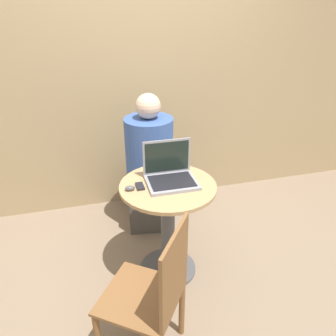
% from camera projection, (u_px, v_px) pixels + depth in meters
% --- Properties ---
extents(ground_plane, '(12.00, 12.00, 0.00)m').
position_uv_depth(ground_plane, '(168.00, 269.00, 2.54)').
color(ground_plane, '#7F6B56').
extents(back_wall, '(7.00, 0.05, 2.60)m').
position_uv_depth(back_wall, '(135.00, 71.00, 2.90)').
color(back_wall, tan).
rests_on(back_wall, ground_plane).
extents(round_table, '(0.66, 0.66, 0.75)m').
position_uv_depth(round_table, '(168.00, 216.00, 2.31)').
color(round_table, '#4C4C51').
rests_on(round_table, ground_plane).
extents(laptop, '(0.34, 0.28, 0.27)m').
position_uv_depth(laptop, '(170.00, 174.00, 2.22)').
color(laptop, gray).
rests_on(laptop, round_table).
extents(cell_phone, '(0.05, 0.09, 0.02)m').
position_uv_depth(cell_phone, '(140.00, 186.00, 2.16)').
color(cell_phone, black).
rests_on(cell_phone, round_table).
extents(computer_mouse, '(0.07, 0.04, 0.03)m').
position_uv_depth(computer_mouse, '(130.00, 188.00, 2.12)').
color(computer_mouse, '#4C4C51').
rests_on(computer_mouse, round_table).
extents(chair_empty, '(0.56, 0.56, 0.90)m').
position_uv_depth(chair_empty, '(153.00, 296.00, 1.73)').
color(chair_empty, brown).
rests_on(chair_empty, ground_plane).
extents(person_seated, '(0.46, 0.64, 1.23)m').
position_uv_depth(person_seated, '(149.00, 173.00, 2.88)').
color(person_seated, '#4C4742').
rests_on(person_seated, ground_plane).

